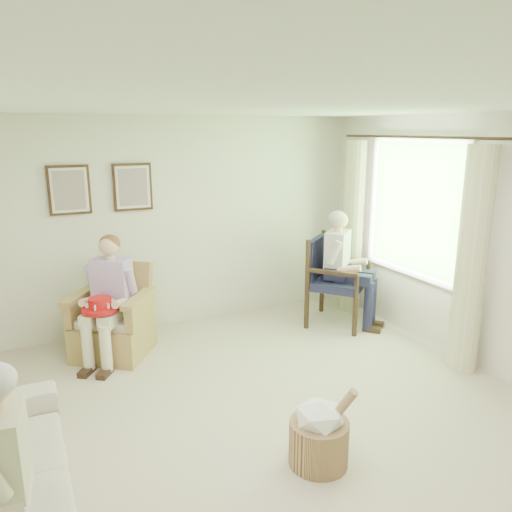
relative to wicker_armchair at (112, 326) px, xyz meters
name	(u,v)px	position (x,y,z in m)	size (l,w,h in m)	color
floor	(274,436)	(0.88, -2.18, -0.31)	(5.50, 5.50, 0.00)	beige
back_wall	(171,224)	(0.88, 0.57, 0.99)	(5.00, 0.04, 2.60)	silver
right_wall	(504,250)	(3.38, -2.18, 0.99)	(0.04, 5.50, 2.60)	silver
ceiling	(277,105)	(0.88, -2.18, 2.29)	(5.00, 5.50, 0.02)	white
window	(415,205)	(3.35, -0.98, 1.27)	(0.13, 2.50, 1.63)	#2D6B23
curtain_left	(471,262)	(3.21, -1.96, 0.84)	(0.34, 0.34, 2.30)	beige
curtain_right	(353,228)	(3.21, 0.00, 0.84)	(0.34, 0.34, 2.30)	beige
framed_print_left	(69,190)	(-0.27, 0.54, 1.47)	(0.45, 0.05, 0.55)	#382114
framed_print_right	(133,187)	(0.43, 0.54, 1.47)	(0.45, 0.05, 0.55)	#382114
wicker_armchair	(112,326)	(0.00, 0.00, 0.00)	(0.77, 0.77, 0.99)	tan
wood_armchair	(334,276)	(2.76, -0.25, 0.29)	(0.72, 0.67, 1.10)	black
sofa	(4,476)	(-1.07, -2.18, -0.02)	(0.78, 2.00, 0.58)	beige
person_wicker	(112,291)	(0.00, -0.13, 0.46)	(0.40, 0.63, 1.33)	beige
person_dark	(343,260)	(2.76, -0.43, 0.54)	(0.40, 0.62, 1.44)	#1B1B3C
red_hat	(100,306)	(-0.15, -0.29, 0.36)	(0.38, 0.38, 0.14)	red
hatbox	(319,433)	(1.02, -2.62, -0.06)	(0.54, 0.54, 0.66)	tan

